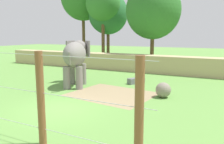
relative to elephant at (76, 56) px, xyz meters
name	(u,v)px	position (x,y,z in m)	size (l,w,h in m)	color
ground_plane	(61,109)	(2.56, -4.96, -2.22)	(120.00, 120.00, 0.00)	#609342
dirt_patch	(112,94)	(3.56, -1.09, -2.22)	(5.12, 4.23, 0.01)	#937F5B
embankment_wall	(145,63)	(2.56, 8.47, -1.36)	(36.00, 1.80, 1.73)	tan
elephant	(76,56)	(0.00, 0.00, 0.00)	(2.92, 4.20, 3.36)	gray
enrichment_ball	(163,90)	(6.71, -0.33, -1.76)	(0.93, 0.93, 0.93)	gray
cable_fence	(2,93)	(2.56, -8.27, -0.58)	(11.98, 0.26, 3.29)	brown
feed_trough	(136,81)	(3.79, 2.69, -2.00)	(1.15, 1.46, 0.44)	slate
tree_far_left	(103,4)	(-4.98, 13.15, 5.55)	(4.50, 4.50, 10.20)	brown
tree_behind_wall	(153,11)	(2.20, 11.87, 4.25)	(6.15, 6.15, 9.72)	brown
tree_far_right	(108,14)	(-5.34, 15.24, 4.46)	(5.54, 5.54, 9.61)	brown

